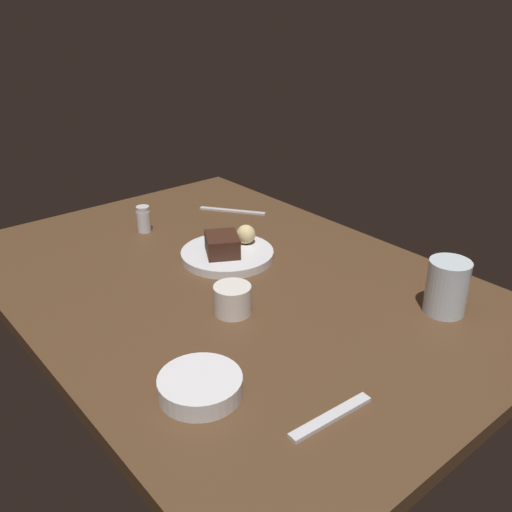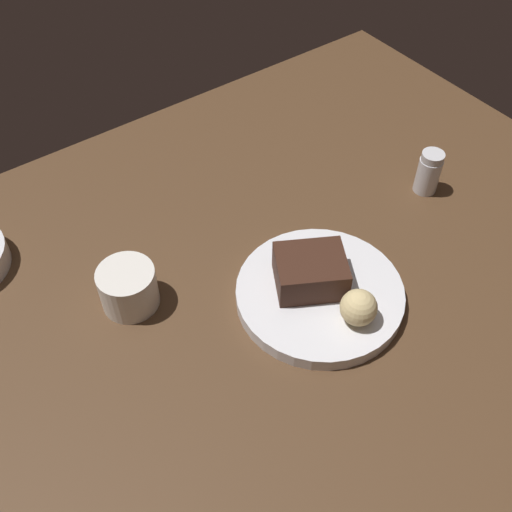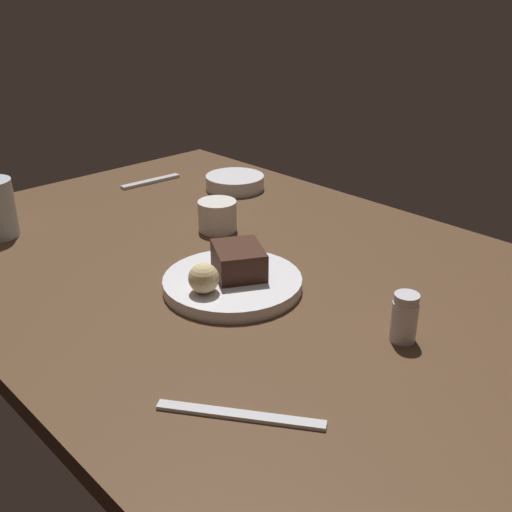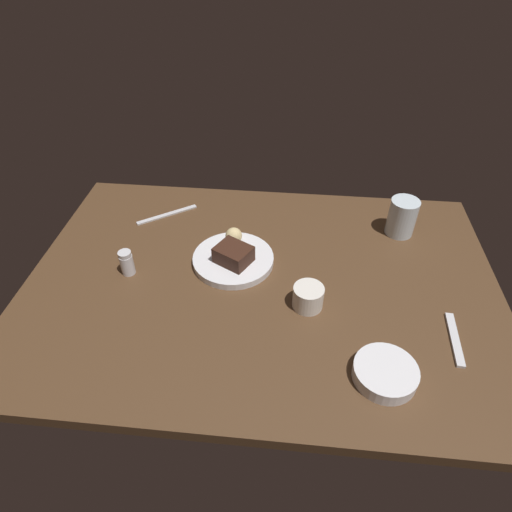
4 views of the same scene
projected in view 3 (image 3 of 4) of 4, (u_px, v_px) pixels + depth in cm
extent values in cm
cube|color=#4C331E|center=(228.00, 268.00, 104.12)|extent=(120.00, 84.00, 3.00)
cylinder|color=silver|center=(233.00, 283.00, 93.85)|extent=(21.52, 21.52, 1.92)
cube|color=#381E14|center=(239.00, 260.00, 93.82)|extent=(11.13, 10.55, 4.46)
sphere|color=#DBC184|center=(204.00, 278.00, 88.25)|extent=(4.55, 4.55, 4.55)
cylinder|color=silver|center=(404.00, 321.00, 79.88)|extent=(3.50, 3.50, 5.67)
cylinder|color=silver|center=(407.00, 299.00, 78.43)|extent=(3.32, 3.32, 1.20)
cylinder|color=silver|center=(235.00, 182.00, 137.37)|extent=(13.17, 13.17, 3.12)
cylinder|color=silver|center=(217.00, 216.00, 114.73)|extent=(7.32, 7.32, 5.75)
cube|color=silver|center=(151.00, 181.00, 141.79)|extent=(2.68, 15.08, 0.70)
cube|color=silver|center=(240.00, 415.00, 66.83)|extent=(16.31, 12.14, 0.50)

